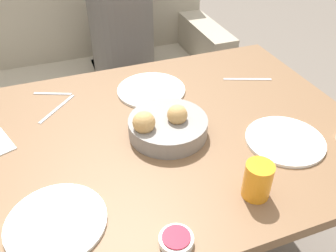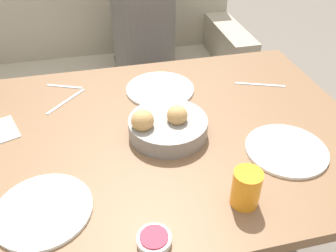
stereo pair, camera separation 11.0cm
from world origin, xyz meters
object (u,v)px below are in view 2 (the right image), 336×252
object	(u,v)px
fork_silver	(260,85)
plate_near_right	(286,150)
plate_near_left	(43,210)
jam_bowl_berry	(154,239)
knife_silver	(66,101)
bread_basket	(167,126)
juice_glass	(246,188)
couch	(96,81)
plate_far_center	(160,89)
spoon_coffee	(65,86)
seated_person	(145,57)

from	to	relation	value
fork_silver	plate_near_right	bearing A→B (deg)	-103.50
plate_near_left	jam_bowl_berry	distance (m)	0.29
plate_near_right	knife_silver	world-z (taller)	plate_near_right
bread_basket	plate_near_right	xyz separation A→B (m)	(0.33, -0.16, -0.03)
plate_near_left	fork_silver	world-z (taller)	plate_near_left
bread_basket	plate_near_right	distance (m)	0.36
bread_basket	jam_bowl_berry	xyz separation A→B (m)	(-0.12, -0.38, -0.02)
juice_glass	couch	bearing A→B (deg)	103.02
plate_near_right	plate_far_center	bearing A→B (deg)	124.55
plate_far_center	juice_glass	bearing A→B (deg)	-80.93
plate_near_left	jam_bowl_berry	xyz separation A→B (m)	(0.25, -0.15, 0.01)
juice_glass	fork_silver	bearing A→B (deg)	61.25
knife_silver	spoon_coffee	distance (m)	0.11
seated_person	plate_far_center	size ratio (longest dim) A/B	4.85
plate_near_left	plate_near_right	world-z (taller)	same
seated_person	plate_far_center	distance (m)	0.68
couch	bread_basket	size ratio (longest dim) A/B	6.84
plate_far_center	jam_bowl_berry	world-z (taller)	jam_bowl_berry
couch	plate_far_center	world-z (taller)	couch
plate_near_left	fork_silver	bearing A→B (deg)	29.57
seated_person	spoon_coffee	xyz separation A→B (m)	(-0.40, -0.55, 0.18)
plate_near_right	bread_basket	bearing A→B (deg)	153.95
jam_bowl_berry	knife_silver	size ratio (longest dim) A/B	0.55
plate_near_right	knife_silver	bearing A→B (deg)	146.18
plate_near_left	plate_far_center	bearing A→B (deg)	50.92
couch	spoon_coffee	xyz separation A→B (m)	(-0.12, -0.70, 0.38)
juice_glass	spoon_coffee	bearing A→B (deg)	122.72
couch	bread_basket	bearing A→B (deg)	-79.80
couch	plate_far_center	size ratio (longest dim) A/B	6.68
couch	seated_person	world-z (taller)	seated_person
seated_person	juice_glass	distance (m)	1.25
seated_person	fork_silver	size ratio (longest dim) A/B	6.84
plate_near_right	spoon_coffee	distance (m)	0.83
knife_silver	seated_person	bearing A→B (deg)	58.68
couch	fork_silver	distance (m)	1.12
couch	juice_glass	distance (m)	1.48
juice_glass	knife_silver	xyz separation A→B (m)	(-0.43, 0.58, -0.05)
plate_far_center	jam_bowl_berry	distance (m)	0.66
spoon_coffee	jam_bowl_berry	bearing A→B (deg)	-75.36
knife_silver	plate_near_left	bearing A→B (deg)	-96.59
plate_near_right	spoon_coffee	world-z (taller)	plate_near_right
spoon_coffee	plate_near_right	bearing A→B (deg)	-39.73
plate_near_left	knife_silver	xyz separation A→B (m)	(0.06, 0.49, -0.00)
couch	seated_person	distance (m)	0.38
fork_silver	knife_silver	size ratio (longest dim) A/B	1.25
bread_basket	knife_silver	world-z (taller)	bread_basket
couch	knife_silver	distance (m)	0.90
couch	bread_basket	world-z (taller)	couch
fork_silver	spoon_coffee	xyz separation A→B (m)	(-0.73, 0.16, 0.00)
plate_far_center	knife_silver	xyz separation A→B (m)	(-0.34, 0.00, -0.00)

